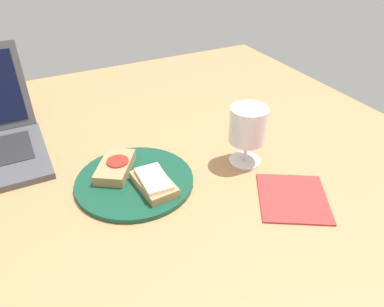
{
  "coord_description": "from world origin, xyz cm",
  "views": [
    {
      "loc": [
        -24.18,
        -64.87,
        53.93
      ],
      "look_at": [
        7.04,
        -3.32,
        8.0
      ],
      "focal_mm": 35.0,
      "sensor_mm": 36.0,
      "label": 1
    }
  ],
  "objects_px": {
    "plate": "(135,181)",
    "sandwich_with_tomato": "(115,167)",
    "wine_glass": "(248,128)",
    "napkin": "(293,198)",
    "sandwich_with_cheese": "(154,183)"
  },
  "relations": [
    {
      "from": "napkin",
      "to": "wine_glass",
      "type": "bearing_deg",
      "value": 94.83
    },
    {
      "from": "wine_glass",
      "to": "napkin",
      "type": "distance_m",
      "value": 0.18
    },
    {
      "from": "plate",
      "to": "napkin",
      "type": "height_order",
      "value": "plate"
    },
    {
      "from": "sandwich_with_tomato",
      "to": "wine_glass",
      "type": "bearing_deg",
      "value": -16.39
    },
    {
      "from": "plate",
      "to": "wine_glass",
      "type": "height_order",
      "value": "wine_glass"
    },
    {
      "from": "plate",
      "to": "sandwich_with_cheese",
      "type": "bearing_deg",
      "value": -59.31
    },
    {
      "from": "sandwich_with_tomato",
      "to": "wine_glass",
      "type": "height_order",
      "value": "wine_glass"
    },
    {
      "from": "wine_glass",
      "to": "napkin",
      "type": "xyz_separation_m",
      "value": [
        0.01,
        -0.16,
        -0.09
      ]
    },
    {
      "from": "plate",
      "to": "sandwich_with_tomato",
      "type": "relative_size",
      "value": 1.92
    },
    {
      "from": "sandwich_with_tomato",
      "to": "napkin",
      "type": "relative_size",
      "value": 0.87
    },
    {
      "from": "sandwich_with_cheese",
      "to": "wine_glass",
      "type": "distance_m",
      "value": 0.24
    },
    {
      "from": "wine_glass",
      "to": "sandwich_with_tomato",
      "type": "bearing_deg",
      "value": 163.61
    },
    {
      "from": "plate",
      "to": "sandwich_with_cheese",
      "type": "relative_size",
      "value": 2.2
    },
    {
      "from": "plate",
      "to": "sandwich_with_cheese",
      "type": "xyz_separation_m",
      "value": [
        0.03,
        -0.05,
        0.02
      ]
    },
    {
      "from": "plate",
      "to": "napkin",
      "type": "relative_size",
      "value": 1.67
    }
  ]
}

